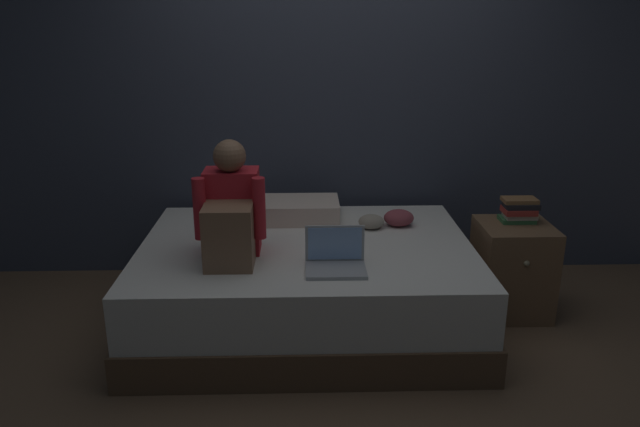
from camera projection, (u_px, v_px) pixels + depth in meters
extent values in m
plane|color=brown|center=(342.00, 346.00, 3.49)|extent=(8.00, 8.00, 0.00)
cube|color=#383D4C|center=(333.00, 86.00, 4.22)|extent=(5.60, 0.10, 2.70)
cube|color=brown|center=(307.00, 307.00, 3.74)|extent=(2.00, 1.50, 0.21)
cube|color=silver|center=(306.00, 267.00, 3.66)|extent=(1.96, 1.46, 0.31)
cube|color=brown|center=(512.00, 269.00, 3.82)|extent=(0.44, 0.44, 0.59)
sphere|color=gray|center=(526.00, 263.00, 3.58)|extent=(0.04, 0.04, 0.04)
cube|color=#B21E28|center=(233.00, 211.00, 3.42)|extent=(0.30, 0.20, 0.48)
sphere|color=brown|center=(229.00, 156.00, 3.29)|extent=(0.18, 0.18, 0.18)
cube|color=brown|center=(229.00, 236.00, 3.23)|extent=(0.26, 0.24, 0.34)
cylinder|color=#B21E28|center=(200.00, 209.00, 3.26)|extent=(0.07, 0.07, 0.34)
cylinder|color=#B21E28|center=(259.00, 208.00, 3.27)|extent=(0.07, 0.07, 0.34)
cube|color=#9EA0A5|center=(336.00, 270.00, 3.20)|extent=(0.32, 0.22, 0.02)
cube|color=#9EA0A5|center=(335.00, 243.00, 3.27)|extent=(0.32, 0.01, 0.20)
cube|color=#8CB2EA|center=(335.00, 244.00, 3.27)|extent=(0.29, 0.00, 0.18)
cube|color=beige|center=(296.00, 210.00, 4.02)|extent=(0.56, 0.36, 0.13)
cube|color=#387042|center=(517.00, 219.00, 3.79)|extent=(0.21, 0.14, 0.03)
cube|color=beige|center=(520.00, 215.00, 3.78)|extent=(0.19, 0.12, 0.03)
cube|color=#9E2D28|center=(519.00, 211.00, 3.76)|extent=(0.19, 0.14, 0.04)
cube|color=black|center=(521.00, 205.00, 3.75)|extent=(0.20, 0.12, 0.03)
cube|color=brown|center=(520.00, 200.00, 3.75)|extent=(0.21, 0.12, 0.03)
ellipsoid|color=gray|center=(371.00, 222.00, 3.85)|extent=(0.16, 0.14, 0.09)
ellipsoid|color=#8E3D47|center=(399.00, 218.00, 3.90)|extent=(0.19, 0.16, 0.11)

